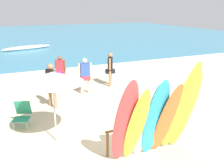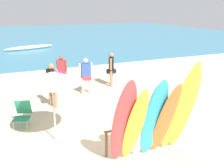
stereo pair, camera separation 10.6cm
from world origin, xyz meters
name	(u,v)px [view 1 (the left image)]	position (x,y,z in m)	size (l,w,h in m)	color
ground	(48,58)	(0.00, 14.00, 0.00)	(60.00, 60.00, 0.00)	beige
ocean_water	(25,36)	(0.00, 30.24, 0.01)	(60.00, 40.00, 0.02)	teal
surfboard_rack	(142,130)	(0.00, 0.00, 0.54)	(2.17, 0.07, 0.73)	brown
surfboard_red_0	(124,124)	(-0.86, -0.63, 1.17)	(0.54, 0.08, 2.45)	#D13D42
surfboard_yellow_1	(136,127)	(-0.57, -0.66, 1.05)	(0.47, 0.08, 2.24)	yellow
surfboard_white_2	(145,119)	(-0.28, -0.57, 1.14)	(0.57, 0.06, 2.38)	white
surfboard_teal_3	(155,120)	(-0.03, -0.61, 1.11)	(0.56, 0.06, 2.31)	#289EC6
surfboard_orange_4	(167,120)	(0.30, -0.64, 1.06)	(0.53, 0.07, 2.25)	orange
surfboard_yellow_5	(180,109)	(0.62, -0.73, 1.31)	(0.52, 0.06, 2.80)	yellow
surfboard_yellow_6	(185,111)	(0.85, -0.63, 1.19)	(0.52, 0.08, 2.48)	yellow
beachgoer_photographing	(51,82)	(-1.62, 4.01, 0.99)	(0.45, 0.62, 1.72)	#9E704C
beachgoer_strolling	(110,67)	(1.53, 5.65, 0.94)	(0.42, 0.55, 1.63)	#9E704C
beachgoer_by_water	(85,73)	(0.05, 5.04, 0.92)	(0.61, 0.26, 1.60)	beige
beachgoer_midbeach	(61,69)	(-0.66, 6.60, 0.87)	(0.44, 0.41, 1.50)	brown
beach_chair_red	(22,113)	(-2.84, 2.78, 0.43)	(0.69, 0.79, 0.83)	#B7B7BC
beach_umbrella	(52,77)	(-2.06, 1.33, 1.91)	(1.71, 1.71, 2.07)	silver
distant_boat	(27,48)	(-0.94, 18.83, 0.16)	(4.60, 1.92, 0.37)	silver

